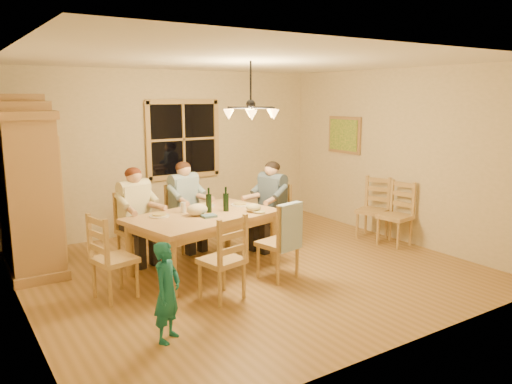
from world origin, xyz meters
TOP-DOWN VIEW (x-y plane):
  - floor at (0.00, 0.00)m, footprint 5.50×5.50m
  - ceiling at (0.00, 0.00)m, footprint 5.50×5.00m
  - wall_back at (0.00, 2.50)m, footprint 5.50×0.02m
  - wall_left at (-2.75, 0.00)m, footprint 0.02×5.00m
  - wall_right at (2.75, 0.00)m, footprint 0.02×5.00m
  - window at (0.20, 2.47)m, footprint 1.30×0.06m
  - painting at (2.71, 1.20)m, footprint 0.06×0.78m
  - chandelier at (-0.00, 0.00)m, footprint 0.77×0.68m
  - armoire at (-2.42, 1.60)m, footprint 0.66×1.40m
  - dining_table at (-0.53, 0.33)m, footprint 2.07×1.52m
  - chair_far_left at (-1.17, 1.09)m, footprint 0.52×0.50m
  - chair_far_right at (-0.36, 1.27)m, footprint 0.52×0.50m
  - chair_near_left at (-0.80, -0.64)m, footprint 0.52×0.50m
  - chair_near_right at (0.12, -0.44)m, footprint 0.52×0.50m
  - chair_end_left at (-1.80, 0.05)m, footprint 0.50×0.52m
  - chair_end_right at (0.75, 0.60)m, footprint 0.50×0.52m
  - adult_woman at (-1.17, 1.09)m, footprint 0.46×0.49m
  - adult_plaid_man at (-0.36, 1.27)m, footprint 0.46×0.49m
  - adult_slate_man at (0.75, 0.60)m, footprint 0.49×0.46m
  - towel at (0.16, -0.62)m, footprint 0.39×0.18m
  - wine_bottle_a at (-0.42, 0.38)m, footprint 0.08×0.08m
  - wine_bottle_b at (-0.19, 0.32)m, footprint 0.08×0.08m
  - plate_woman at (-1.06, 0.52)m, footprint 0.26×0.26m
  - plate_plaid at (-0.29, 0.73)m, footprint 0.26×0.26m
  - plate_slate at (0.15, 0.52)m, footprint 0.26×0.26m
  - wine_glass_a at (-0.71, 0.55)m, footprint 0.06×0.06m
  - wine_glass_b at (-0.06, 0.59)m, footprint 0.06×0.06m
  - cap at (0.10, 0.10)m, footprint 0.20×0.20m
  - napkin at (-0.54, 0.15)m, footprint 0.21×0.17m
  - cloth_bundle at (-0.62, 0.31)m, footprint 0.28×0.22m
  - child at (-1.70, -1.22)m, footprint 0.42×0.40m
  - chair_spare_front at (2.45, -0.27)m, footprint 0.48×0.50m
  - chair_spare_back at (2.45, 0.20)m, footprint 0.55×0.56m

SIDE VIEW (x-z plane):
  - floor at x=0.00m, z-range 0.00..0.00m
  - chair_far_left at x=-1.17m, z-range -0.19..0.80m
  - chair_far_right at x=-0.36m, z-range -0.19..0.80m
  - chair_near_left at x=-0.80m, z-range -0.19..0.80m
  - chair_near_right at x=0.12m, z-range -0.19..0.80m
  - chair_end_left at x=-1.80m, z-range -0.19..0.80m
  - chair_end_right at x=0.75m, z-range -0.19..0.80m
  - chair_spare_front at x=2.45m, z-range -0.19..0.80m
  - chair_spare_back at x=2.45m, z-range -0.19..0.80m
  - child at x=-1.70m, z-range 0.00..0.96m
  - dining_table at x=-0.53m, z-range 0.28..1.04m
  - towel at x=0.16m, z-range 0.41..0.99m
  - plate_woman at x=-1.06m, z-range 0.76..0.78m
  - plate_plaid at x=-0.29m, z-range 0.76..0.78m
  - plate_slate at x=0.15m, z-range 0.76..0.78m
  - napkin at x=-0.54m, z-range 0.76..0.79m
  - cap at x=0.10m, z-range 0.76..0.87m
  - wine_glass_a at x=-0.71m, z-range 0.76..0.90m
  - wine_glass_b at x=-0.06m, z-range 0.76..0.90m
  - cloth_bundle at x=-0.62m, z-range 0.76..0.91m
  - adult_woman at x=-1.17m, z-range 0.40..1.28m
  - adult_plaid_man at x=-0.36m, z-range 0.40..1.28m
  - adult_slate_man at x=0.75m, z-range 0.40..1.28m
  - wine_bottle_a at x=-0.42m, z-range 0.76..1.09m
  - wine_bottle_b at x=-0.19m, z-range 0.76..1.09m
  - armoire at x=-2.42m, z-range -0.09..2.21m
  - wall_back at x=0.00m, z-range 0.00..2.70m
  - wall_left at x=-2.75m, z-range 0.00..2.70m
  - wall_right at x=2.75m, z-range 0.00..2.70m
  - window at x=0.20m, z-range 0.90..2.20m
  - painting at x=2.71m, z-range 1.28..1.92m
  - chandelier at x=0.00m, z-range 1.72..2.43m
  - ceiling at x=0.00m, z-range 2.69..2.71m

